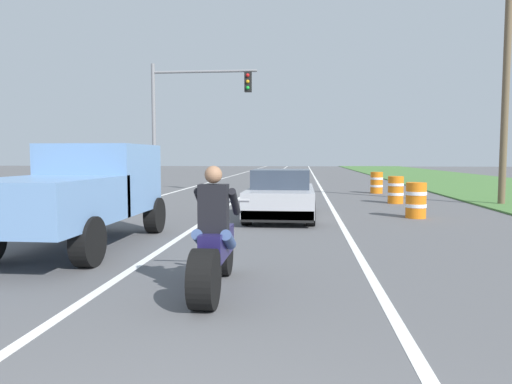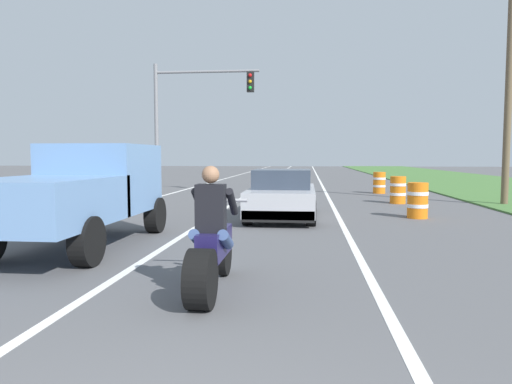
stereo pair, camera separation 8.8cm
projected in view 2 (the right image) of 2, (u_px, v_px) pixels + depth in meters
lane_stripe_left_solid at (173, 193)px, 22.24m from camera, size 0.14×120.00×0.01m
lane_stripe_right_solid at (327, 194)px, 21.47m from camera, size 0.14×120.00×0.01m
lane_stripe_centre_dashed at (248, 194)px, 21.85m from camera, size 0.14×120.00×0.01m
motorcycle_with_rider at (211, 247)px, 5.92m from camera, size 0.70×2.21×1.62m
sports_car_silver at (282, 195)px, 13.32m from camera, size 1.84×4.30×1.37m
pickup_truck_left_lane_light_blue at (82, 189)px, 9.06m from camera, size 2.02×4.80×1.98m
traffic_light_mast_near at (188, 107)px, 21.79m from camera, size 4.92×0.34×6.00m
utility_pole_roadside at (509, 89)px, 16.36m from camera, size 0.24×0.24×8.12m
construction_barrel_nearest at (418, 200)px, 13.21m from camera, size 0.58×0.58×1.00m
construction_barrel_mid at (398, 190)px, 17.31m from camera, size 0.58×0.58×1.00m
construction_barrel_far at (379, 183)px, 21.99m from camera, size 0.58×0.58×1.00m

